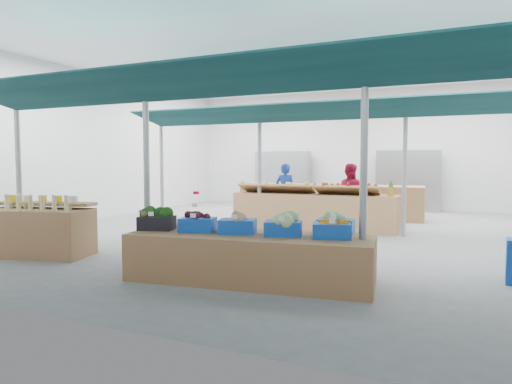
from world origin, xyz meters
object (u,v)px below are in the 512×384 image
veg_counter (250,257)px  vendor_right (349,194)px  fruit_counter (315,211)px  vendor_left (285,192)px  bottle_shelf (39,230)px

veg_counter → vendor_right: vendor_right is taller
veg_counter → vendor_right: size_ratio=2.12×
fruit_counter → vendor_left: vendor_left is taller
bottle_shelf → vendor_right: size_ratio=1.25×
veg_counter → fruit_counter: size_ratio=0.85×
veg_counter → fruit_counter: (-0.64, 5.13, 0.10)m
bottle_shelf → vendor_left: vendor_left is taller
fruit_counter → bottle_shelf: bearing=-126.8°
veg_counter → vendor_left: bearing=98.9°
vendor_right → bottle_shelf: bearing=54.2°
bottle_shelf → vendor_left: bearing=55.9°
fruit_counter → vendor_left: (-1.20, 1.10, 0.37)m
bottle_shelf → vendor_left: (2.34, 6.23, 0.35)m
veg_counter → vendor_right: 6.24m
vendor_left → bottle_shelf: bearing=67.2°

